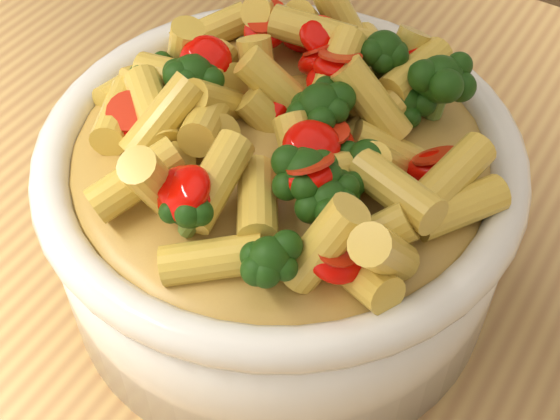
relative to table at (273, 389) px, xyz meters
The scene contains 3 objects.
table is the anchor object (origin of this frame).
serving_bowl 0.16m from the table, 112.15° to the left, with size 0.26×0.26×0.11m.
pasta_salad 0.23m from the table, 112.15° to the left, with size 0.21×0.21×0.05m.
Camera 1 is at (0.15, -0.23, 1.29)m, focal length 50.00 mm.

